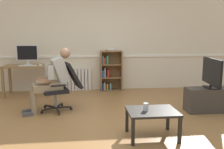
# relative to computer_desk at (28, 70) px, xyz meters

# --- Properties ---
(ground_plane) EXTENTS (18.00, 18.00, 0.00)m
(ground_plane) POSITION_rel_computer_desk_xyz_m (1.81, -2.15, -0.64)
(ground_plane) COLOR olive
(back_wall) EXTENTS (12.00, 0.13, 2.70)m
(back_wall) POSITION_rel_computer_desk_xyz_m (1.81, 0.50, 0.71)
(back_wall) COLOR beige
(back_wall) RESTS_ON ground_plane
(computer_desk) EXTENTS (1.14, 0.61, 0.76)m
(computer_desk) POSITION_rel_computer_desk_xyz_m (0.00, 0.00, 0.00)
(computer_desk) COLOR olive
(computer_desk) RESTS_ON ground_plane
(imac_monitor) EXTENTS (0.51, 0.14, 0.49)m
(imac_monitor) POSITION_rel_computer_desk_xyz_m (-0.01, 0.08, 0.40)
(imac_monitor) COLOR silver
(imac_monitor) RESTS_ON computer_desk
(keyboard) EXTENTS (0.41, 0.12, 0.02)m
(keyboard) POSITION_rel_computer_desk_xyz_m (0.03, -0.14, 0.13)
(keyboard) COLOR white
(keyboard) RESTS_ON computer_desk
(computer_mouse) EXTENTS (0.06, 0.10, 0.03)m
(computer_mouse) POSITION_rel_computer_desk_xyz_m (0.33, -0.12, 0.13)
(computer_mouse) COLOR white
(computer_mouse) RESTS_ON computer_desk
(bookshelf) EXTENTS (0.58, 0.29, 1.13)m
(bookshelf) POSITION_rel_computer_desk_xyz_m (2.07, 0.29, -0.10)
(bookshelf) COLOR brown
(bookshelf) RESTS_ON ground_plane
(radiator) EXTENTS (0.80, 0.08, 0.60)m
(radiator) POSITION_rel_computer_desk_xyz_m (1.16, 0.39, -0.34)
(radiator) COLOR white
(radiator) RESTS_ON ground_plane
(office_chair) EXTENTS (0.85, 0.68, 0.95)m
(office_chair) POSITION_rel_computer_desk_xyz_m (0.98, -1.31, -0.12)
(office_chair) COLOR black
(office_chair) RESTS_ON ground_plane
(person_seated) EXTENTS (0.96, 0.58, 1.24)m
(person_seated) POSITION_rel_computer_desk_xyz_m (0.79, -1.37, 0.02)
(person_seated) COLOR #937F60
(person_seated) RESTS_ON ground_plane
(tv_stand) EXTENTS (0.94, 0.36, 0.47)m
(tv_stand) POSITION_rel_computer_desk_xyz_m (3.84, -1.71, -0.40)
(tv_stand) COLOR #3D3833
(tv_stand) RESTS_ON ground_plane
(tv_screen) EXTENTS (0.24, 0.89, 0.58)m
(tv_screen) POSITION_rel_computer_desk_xyz_m (3.85, -1.71, 0.13)
(tv_screen) COLOR black
(tv_screen) RESTS_ON tv_stand
(coffee_table) EXTENTS (0.71, 0.54, 0.41)m
(coffee_table) POSITION_rel_computer_desk_xyz_m (2.39, -2.77, -0.28)
(coffee_table) COLOR black
(coffee_table) RESTS_ON ground_plane
(drinking_glass) EXTENTS (0.08, 0.08, 0.11)m
(drinking_glass) POSITION_rel_computer_desk_xyz_m (2.29, -2.77, -0.18)
(drinking_glass) COLOR silver
(drinking_glass) RESTS_ON coffee_table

